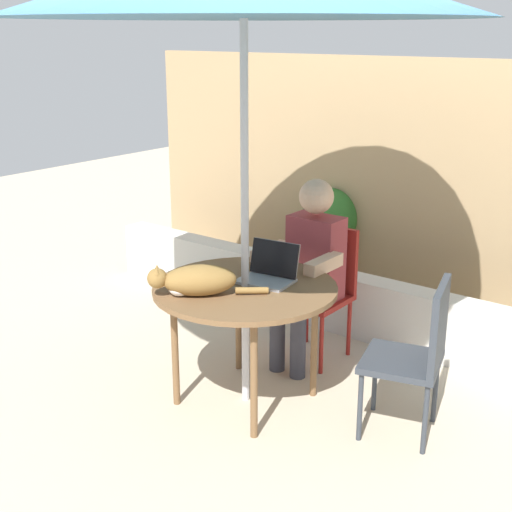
# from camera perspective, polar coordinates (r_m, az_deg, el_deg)

# --- Properties ---
(ground_plane) EXTENTS (14.00, 14.00, 0.00)m
(ground_plane) POSITION_cam_1_polar(r_m,az_deg,el_deg) (4.29, -0.84, -11.48)
(ground_plane) COLOR #BCAD93
(fence_back) EXTENTS (5.05, 0.08, 1.91)m
(fence_back) POSITION_cam_1_polar(r_m,az_deg,el_deg) (5.57, 12.21, 5.59)
(fence_back) COLOR tan
(fence_back) RESTS_ON ground
(planter_wall_low) EXTENTS (4.55, 0.20, 0.43)m
(planter_wall_low) POSITION_cam_1_polar(r_m,az_deg,el_deg) (5.12, 7.83, -3.88)
(planter_wall_low) COLOR beige
(planter_wall_low) RESTS_ON ground
(patio_table) EXTENTS (1.05, 1.05, 0.72)m
(patio_table) POSITION_cam_1_polar(r_m,az_deg,el_deg) (4.00, -0.88, -3.18)
(patio_table) COLOR brown
(patio_table) RESTS_ON ground
(chair_occupied) EXTENTS (0.40, 0.40, 0.87)m
(chair_occupied) POSITION_cam_1_polar(r_m,az_deg,el_deg) (4.68, 5.35, -2.11)
(chair_occupied) COLOR maroon
(chair_occupied) RESTS_ON ground
(chair_empty) EXTENTS (0.49, 0.49, 0.87)m
(chair_empty) POSITION_cam_1_polar(r_m,az_deg,el_deg) (3.82, 12.99, -7.28)
(chair_empty) COLOR #33383F
(chair_empty) RESTS_ON ground
(person_seated) EXTENTS (0.48, 0.48, 1.21)m
(person_seated) POSITION_cam_1_polar(r_m,az_deg,el_deg) (4.49, 4.33, -0.60)
(person_seated) COLOR maroon
(person_seated) RESTS_ON ground
(laptop) EXTENTS (0.33, 0.29, 0.21)m
(laptop) POSITION_cam_1_polar(r_m,az_deg,el_deg) (4.05, 1.15, -1.09)
(laptop) COLOR gray
(laptop) RESTS_ON patio_table
(cat) EXTENTS (0.52, 0.46, 0.17)m
(cat) POSITION_cam_1_polar(r_m,az_deg,el_deg) (3.83, -4.94, -2.00)
(cat) COLOR olive
(cat) RESTS_ON patio_table
(potted_plant_near_fence) EXTENTS (0.47, 0.47, 0.86)m
(potted_plant_near_fence) POSITION_cam_1_polar(r_m,az_deg,el_deg) (5.89, 5.94, 1.93)
(potted_plant_near_fence) COLOR #9E5138
(potted_plant_near_fence) RESTS_ON ground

